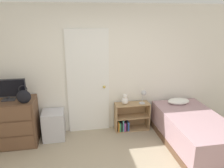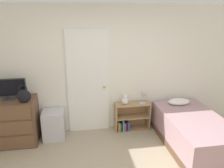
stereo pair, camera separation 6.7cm
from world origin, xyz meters
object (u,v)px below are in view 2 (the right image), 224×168
teddy_bear (125,100)px  desk_lamp (144,94)px  handbag (24,96)px  bed (193,131)px  storage_bin (54,124)px  dresser (12,122)px  bookshelf (129,119)px  tv (8,89)px

teddy_bear → desk_lamp: 0.40m
handbag → bed: bearing=-8.1°
teddy_bear → bed: 1.41m
handbag → desk_lamp: handbag is taller
handbag → storage_bin: 0.87m
dresser → handbag: 0.67m
handbag → bed: handbag is taller
bookshelf → dresser: bearing=-176.2°
teddy_bear → desk_lamp: (0.38, -0.04, 0.11)m
dresser → storage_bin: bearing=5.4°
bookshelf → teddy_bear: (-0.10, -0.01, 0.44)m
dresser → tv: 0.64m
handbag → teddy_bear: size_ratio=1.50×
tv → teddy_bear: (2.17, 0.12, -0.40)m
tv → desk_lamp: size_ratio=2.17×
dresser → storage_bin: dresser is taller
handbag → desk_lamp: 2.27m
teddy_bear → desk_lamp: bearing=-6.3°
tv → storage_bin: (0.73, 0.05, -0.80)m
desk_lamp → bed: 1.15m
dresser → desk_lamp: size_ratio=3.17×
tv → desk_lamp: tv is taller
bookshelf → teddy_bear: 0.45m
tv → handbag: (0.31, -0.21, -0.08)m
desk_lamp → storage_bin: bearing=-179.0°
teddy_bear → storage_bin: bearing=-177.1°
dresser → bed: dresser is taller
teddy_bear → bed: (1.12, -0.76, -0.39)m
desk_lamp → bed: desk_lamp is taller
handbag → desk_lamp: bearing=7.4°
storage_bin → bookshelf: bearing=3.1°
dresser → bookshelf: 2.30m
storage_bin → bookshelf: size_ratio=0.78×
handbag → desk_lamp: (2.24, 0.29, -0.21)m
dresser → tv: tv is taller
desk_lamp → handbag: bearing=-172.6°
teddy_bear → dresser: bearing=-176.3°
dresser → bookshelf: dresser is taller
bed → storage_bin: bearing=165.0°
bookshelf → bed: bearing=-37.0°
dresser → teddy_bear: bearing=3.7°
tv → desk_lamp: (2.55, 0.08, -0.29)m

